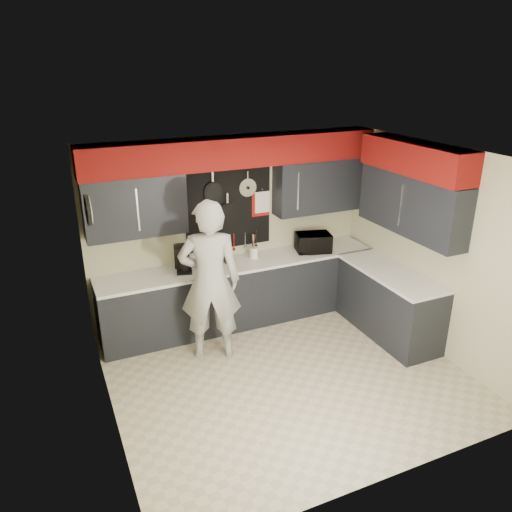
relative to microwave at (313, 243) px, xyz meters
name	(u,v)px	position (x,y,z in m)	size (l,w,h in m)	color
ground	(288,376)	(-1.10, -1.39, -1.05)	(4.00, 4.00, 0.00)	#C5B799
back_wall_assembly	(236,181)	(-1.09, 0.21, 0.96)	(4.00, 0.36, 2.60)	beige
right_wall_assembly	(415,195)	(0.75, -1.13, 0.89)	(0.36, 3.50, 2.60)	beige
left_wall_assembly	(102,307)	(-3.10, -1.37, 0.28)	(0.05, 3.50, 2.60)	beige
base_cabinets	(282,295)	(-0.61, -0.26, -0.60)	(3.95, 2.20, 0.92)	black
microwave	(313,243)	(0.00, 0.00, 0.00)	(0.48, 0.33, 0.27)	black
knife_block	(228,255)	(-1.27, 0.11, -0.03)	(0.09, 0.09, 0.21)	#3A2712
utensil_crock	(254,253)	(-0.88, 0.12, -0.06)	(0.12, 0.12, 0.16)	white
coffee_maker	(183,258)	(-1.90, 0.08, 0.05)	(0.25, 0.28, 0.36)	black
person	(210,281)	(-1.76, -0.58, -0.03)	(0.74, 0.49, 2.04)	beige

